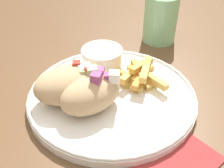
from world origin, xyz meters
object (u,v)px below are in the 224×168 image
(plate, at_px, (112,95))
(pita_sandwich_far, at_px, (72,83))
(pita_sandwich_near, at_px, (91,93))
(fries_pile, at_px, (139,75))
(sauce_ramekin, at_px, (102,57))
(water_glass, at_px, (160,21))

(plate, bearing_deg, pita_sandwich_far, 166.35)
(plate, relative_size, pita_sandwich_far, 2.32)
(plate, xyz_separation_m, pita_sandwich_far, (-0.07, 0.02, 0.03))
(pita_sandwich_near, relative_size, fries_pile, 1.05)
(plate, relative_size, sauce_ramekin, 3.57)
(pita_sandwich_far, distance_m, fries_pile, 0.13)
(water_glass, bearing_deg, pita_sandwich_near, -142.92)
(pita_sandwich_far, distance_m, water_glass, 0.30)
(plate, distance_m, water_glass, 0.26)
(pita_sandwich_far, xyz_separation_m, sauce_ramekin, (0.08, 0.07, -0.01))
(fries_pile, bearing_deg, sauce_ramekin, 121.44)
(pita_sandwich_far, bearing_deg, water_glass, 29.62)
(pita_sandwich_near, xyz_separation_m, water_glass, (0.24, 0.18, 0.01))
(water_glass, bearing_deg, plate, -140.38)
(pita_sandwich_near, bearing_deg, fries_pile, 2.92)
(pita_sandwich_near, height_order, pita_sandwich_far, pita_sandwich_near)
(plate, xyz_separation_m, sauce_ramekin, (0.02, 0.09, 0.03))
(fries_pile, distance_m, sauce_ramekin, 0.08)
(sauce_ramekin, bearing_deg, plate, -100.85)
(pita_sandwich_far, relative_size, water_glass, 1.14)
(pita_sandwich_near, bearing_deg, plate, 8.33)
(pita_sandwich_near, xyz_separation_m, fries_pile, (0.11, 0.04, -0.02))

